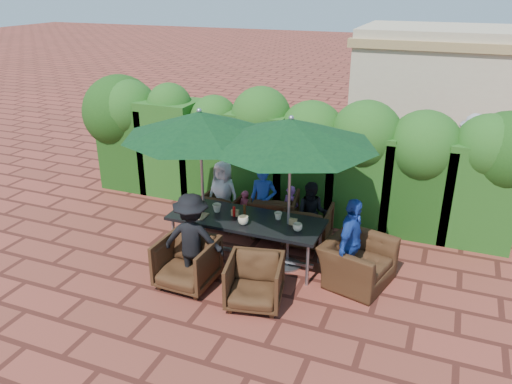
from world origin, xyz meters
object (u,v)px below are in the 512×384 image
at_px(chair_far_left, 224,208).
at_px(chair_near_left, 187,260).
at_px(umbrella_left, 200,124).
at_px(umbrella_right, 291,132).
at_px(chair_far_mid, 274,211).
at_px(dining_table, 246,222).
at_px(chair_end_right, 358,256).
at_px(chair_near_right, 255,280).
at_px(chair_far_right, 308,223).

bearing_deg(chair_far_left, chair_near_left, 102.02).
relative_size(umbrella_left, chair_far_left, 3.50).
distance_m(umbrella_right, chair_far_mid, 2.13).
bearing_deg(chair_far_mid, chair_far_left, -7.87).
bearing_deg(dining_table, chair_end_right, 0.72).
xyz_separation_m(umbrella_left, chair_near_left, (0.20, -0.95, -1.80)).
height_order(umbrella_right, chair_near_left, umbrella_right).
distance_m(umbrella_right, chair_far_left, 2.61).
height_order(chair_far_mid, chair_near_right, chair_far_mid).
relative_size(chair_near_left, chair_near_right, 1.05).
height_order(chair_far_left, chair_far_right, chair_far_right).
bearing_deg(chair_end_right, chair_far_mid, 73.26).
relative_size(dining_table, umbrella_right, 0.96).
xyz_separation_m(chair_far_mid, chair_near_left, (-0.63, -2.05, -0.01)).
relative_size(umbrella_right, chair_far_left, 3.62).
distance_m(chair_near_right, chair_end_right, 1.63).
height_order(umbrella_right, chair_far_left, umbrella_right).
bearing_deg(chair_near_right, chair_end_right, 29.91).
distance_m(dining_table, chair_far_mid, 1.10).
bearing_deg(chair_near_right, dining_table, 106.50).
xyz_separation_m(chair_far_left, chair_near_left, (0.34, -2.00, 0.06)).
relative_size(chair_far_left, chair_end_right, 0.68).
distance_m(dining_table, umbrella_left, 1.70).
height_order(dining_table, umbrella_right, umbrella_right).
distance_m(umbrella_right, chair_far_right, 2.02).
xyz_separation_m(chair_far_right, chair_near_left, (-1.30, -1.90, 0.02)).
xyz_separation_m(umbrella_right, chair_near_right, (-0.11, -1.13, -1.82)).
distance_m(umbrella_left, chair_far_right, 2.54).
relative_size(umbrella_left, chair_end_right, 2.40).
relative_size(chair_far_right, chair_near_right, 1.00).
distance_m(chair_far_right, chair_near_left, 2.31).
relative_size(dining_table, chair_near_left, 3.00).
bearing_deg(dining_table, chair_near_left, -118.48).
bearing_deg(chair_far_right, dining_table, 47.29).
relative_size(umbrella_right, chair_end_right, 2.48).
bearing_deg(umbrella_left, chair_far_left, 97.90).
distance_m(umbrella_left, chair_near_right, 2.47).
xyz_separation_m(umbrella_left, chair_far_mid, (0.83, 1.10, -1.79)).
height_order(dining_table, chair_end_right, chair_end_right).
bearing_deg(umbrella_right, chair_far_right, 84.39).
distance_m(umbrella_left, chair_far_mid, 2.26).
bearing_deg(chair_end_right, chair_far_left, 84.39).
relative_size(umbrella_left, chair_near_right, 3.17).
bearing_deg(dining_table, umbrella_left, -177.38).
xyz_separation_m(chair_far_mid, chair_near_right, (0.48, -2.13, -0.03)).
bearing_deg(chair_near_left, chair_near_right, -2.39).
height_order(umbrella_left, chair_far_mid, umbrella_left).
bearing_deg(umbrella_right, dining_table, -174.48).
height_order(chair_far_right, chair_near_left, chair_near_left).
distance_m(umbrella_left, chair_near_left, 2.05).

